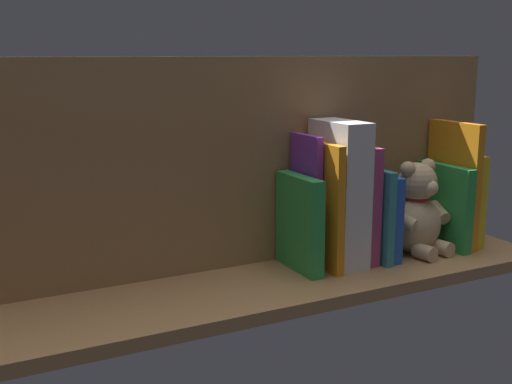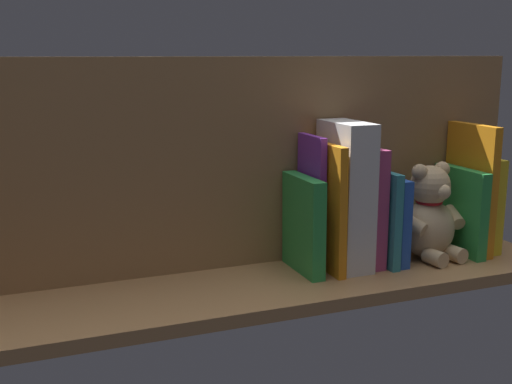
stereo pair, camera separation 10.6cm
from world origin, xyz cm
name	(u,v)px [view 1 (the left image)]	position (x,y,z in cm)	size (l,w,h in cm)	color
ground_plane	(256,288)	(0.00, 0.00, -1.10)	(114.75, 24.17, 2.20)	#A87A4C
shelf_back_panel	(231,165)	(0.00, -9.84, 18.80)	(114.75, 1.50, 37.60)	#9A7247
book_0	(459,198)	(-48.18, -2.61, 9.22)	(2.74, 12.15, 18.45)	yellow
book_1	(453,184)	(-45.48, -1.93, 12.47)	(1.76, 13.51, 24.95)	orange
book_2	(444,206)	(-43.07, -1.60, 8.32)	(2.17, 14.16, 16.64)	green
teddy_bear	(417,212)	(-35.54, -0.90, 8.02)	(14.62, 12.73, 18.22)	#D1B284
book_3	(378,215)	(-27.35, -2.35, 8.04)	(1.94, 12.67, 16.08)	blue
book_4	(370,213)	(-25.13, -2.08, 8.73)	(1.61, 13.21, 17.47)	teal
book_5	(357,203)	(-22.65, -2.77, 10.86)	(2.45, 11.83, 21.72)	#B23F72
dictionary_thick_white	(339,193)	(-18.11, -2.25, 13.21)	(5.74, 12.68, 26.42)	silver
book_6	(320,206)	(-14.04, -2.04, 11.44)	(1.51, 13.30, 22.88)	orange
book_7	(306,201)	(-12.21, -4.12, 12.03)	(1.26, 9.14, 24.05)	purple
book_8	(299,223)	(-9.88, -2.32, 8.59)	(2.52, 12.74, 17.17)	green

